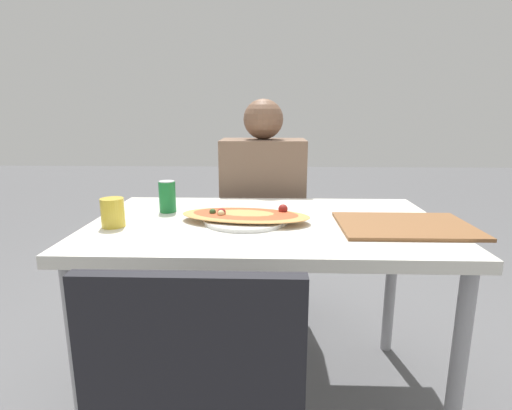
# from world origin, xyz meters

# --- Properties ---
(ground_plane) EXTENTS (14.00, 14.00, 0.00)m
(ground_plane) POSITION_xyz_m (0.00, 0.00, 0.00)
(ground_plane) COLOR #59595B
(dining_table) EXTENTS (1.27, 0.79, 0.73)m
(dining_table) POSITION_xyz_m (0.00, 0.00, 0.66)
(dining_table) COLOR silver
(dining_table) RESTS_ON ground_plane
(chair_far_seated) EXTENTS (0.40, 0.40, 0.87)m
(chair_far_seated) POSITION_xyz_m (-0.02, 0.72, 0.51)
(chair_far_seated) COLOR black
(chair_far_seated) RESTS_ON ground_plane
(person_seated) EXTENTS (0.43, 0.30, 1.19)m
(person_seated) POSITION_xyz_m (-0.02, 0.61, 0.71)
(person_seated) COLOR #2D2D38
(person_seated) RESTS_ON ground_plane
(pizza_main) EXTENTS (0.50, 0.30, 0.06)m
(pizza_main) POSITION_xyz_m (-0.08, -0.02, 0.75)
(pizza_main) COLOR white
(pizza_main) RESTS_ON dining_table
(soda_can) EXTENTS (0.07, 0.07, 0.12)m
(soda_can) POSITION_xyz_m (-0.40, 0.12, 0.79)
(soda_can) COLOR #197233
(soda_can) RESTS_ON dining_table
(drink_glass) EXTENTS (0.08, 0.08, 0.10)m
(drink_glass) POSITION_xyz_m (-0.53, -0.10, 0.78)
(drink_glass) COLOR gold
(drink_glass) RESTS_ON dining_table
(serving_tray) EXTENTS (0.45, 0.33, 0.01)m
(serving_tray) POSITION_xyz_m (0.48, -0.07, 0.74)
(serving_tray) COLOR brown
(serving_tray) RESTS_ON dining_table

